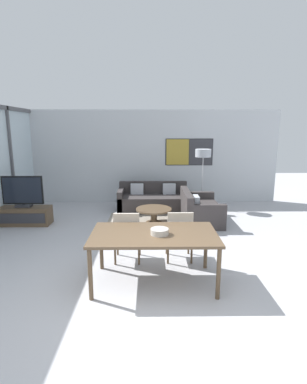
{
  "coord_description": "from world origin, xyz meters",
  "views": [
    {
      "loc": [
        0.07,
        -3.22,
        2.25
      ],
      "look_at": [
        0.16,
        2.9,
        0.95
      ],
      "focal_mm": 28.0,
      "sensor_mm": 36.0,
      "label": 1
    }
  ],
  "objects_px": {
    "floor_lamp": "(203,156)",
    "fruit_bowl": "(160,231)",
    "tv_console": "(25,216)",
    "dining_chair_centre": "(179,233)",
    "coffee_table": "(154,212)",
    "dining_chair_left": "(127,234)",
    "television": "(23,192)",
    "sofa_main": "(153,200)",
    "sofa_side": "(198,211)",
    "dining_table": "(154,237)"
  },
  "relations": [
    {
      "from": "floor_lamp",
      "to": "sofa_main",
      "type": "bearing_deg",
      "value": -175.28
    },
    {
      "from": "coffee_table",
      "to": "dining_chair_left",
      "type": "distance_m",
      "value": 2.2
    },
    {
      "from": "television",
      "to": "dining_chair_left",
      "type": "distance_m",
      "value": 3.34
    },
    {
      "from": "television",
      "to": "fruit_bowl",
      "type": "height_order",
      "value": "television"
    },
    {
      "from": "dining_chair_centre",
      "to": "floor_lamp",
      "type": "height_order",
      "value": "floor_lamp"
    },
    {
      "from": "sofa_main",
      "to": "dining_chair_left",
      "type": "relative_size",
      "value": 2.16
    },
    {
      "from": "tv_console",
      "to": "dining_chair_left",
      "type": "bearing_deg",
      "value": -38.66
    },
    {
      "from": "dining_chair_centre",
      "to": "television",
      "type": "bearing_deg",
      "value": 149.59
    },
    {
      "from": "floor_lamp",
      "to": "tv_console",
      "type": "bearing_deg",
      "value": -162.16
    },
    {
      "from": "television",
      "to": "sofa_main",
      "type": "xyz_separation_m",
      "value": [
        3.08,
        1.32,
        -0.53
      ]
    },
    {
      "from": "sofa_side",
      "to": "floor_lamp",
      "type": "bearing_deg",
      "value": -13.56
    },
    {
      "from": "television",
      "to": "sofa_side",
      "type": "relative_size",
      "value": 0.64
    },
    {
      "from": "tv_console",
      "to": "fruit_bowl",
      "type": "height_order",
      "value": "fruit_bowl"
    },
    {
      "from": "coffee_table",
      "to": "fruit_bowl",
      "type": "height_order",
      "value": "fruit_bowl"
    },
    {
      "from": "sofa_main",
      "to": "dining_chair_centre",
      "type": "xyz_separation_m",
      "value": [
        0.41,
        -3.37,
        0.24
      ]
    },
    {
      "from": "sofa_main",
      "to": "sofa_side",
      "type": "xyz_separation_m",
      "value": [
        1.09,
        -1.14,
        -0.0
      ]
    },
    {
      "from": "tv_console",
      "to": "fruit_bowl",
      "type": "distance_m",
      "value": 4.27
    },
    {
      "from": "sofa_side",
      "to": "coffee_table",
      "type": "xyz_separation_m",
      "value": [
        -1.09,
        -0.14,
        0.01
      ]
    },
    {
      "from": "tv_console",
      "to": "coffee_table",
      "type": "height_order",
      "value": "tv_console"
    },
    {
      "from": "sofa_side",
      "to": "floor_lamp",
      "type": "relative_size",
      "value": 0.88
    },
    {
      "from": "dining_chair_left",
      "to": "dining_chair_centre",
      "type": "distance_m",
      "value": 0.89
    },
    {
      "from": "floor_lamp",
      "to": "fruit_bowl",
      "type": "bearing_deg",
      "value": -107.5
    },
    {
      "from": "tv_console",
      "to": "fruit_bowl",
      "type": "bearing_deg",
      "value": -42.41
    },
    {
      "from": "tv_console",
      "to": "dining_chair_centre",
      "type": "relative_size",
      "value": 1.35
    },
    {
      "from": "television",
      "to": "floor_lamp",
      "type": "distance_m",
      "value": 4.75
    },
    {
      "from": "dining_table",
      "to": "dining_chair_centre",
      "type": "bearing_deg",
      "value": 59.17
    },
    {
      "from": "tv_console",
      "to": "sofa_side",
      "type": "height_order",
      "value": "sofa_side"
    },
    {
      "from": "tv_console",
      "to": "floor_lamp",
      "type": "relative_size",
      "value": 0.71
    },
    {
      "from": "dining_chair_left",
      "to": "fruit_bowl",
      "type": "height_order",
      "value": "dining_chair_left"
    },
    {
      "from": "tv_console",
      "to": "sofa_side",
      "type": "distance_m",
      "value": 4.18
    },
    {
      "from": "sofa_main",
      "to": "dining_chair_left",
      "type": "height_order",
      "value": "dining_chair_left"
    },
    {
      "from": "dining_table",
      "to": "dining_chair_left",
      "type": "distance_m",
      "value": 0.86
    },
    {
      "from": "tv_console",
      "to": "dining_chair_centre",
      "type": "bearing_deg",
      "value": -30.4
    },
    {
      "from": "sofa_side",
      "to": "dining_table",
      "type": "distance_m",
      "value": 3.22
    },
    {
      "from": "dining_chair_left",
      "to": "dining_chair_centre",
      "type": "relative_size",
      "value": 1.0
    },
    {
      "from": "sofa_main",
      "to": "sofa_side",
      "type": "bearing_deg",
      "value": -46.13
    },
    {
      "from": "sofa_main",
      "to": "dining_table",
      "type": "height_order",
      "value": "dining_table"
    },
    {
      "from": "sofa_side",
      "to": "floor_lamp",
      "type": "xyz_separation_m",
      "value": [
        0.3,
        1.25,
        1.23
      ]
    },
    {
      "from": "dining_chair_centre",
      "to": "floor_lamp",
      "type": "distance_m",
      "value": 3.75
    },
    {
      "from": "coffee_table",
      "to": "floor_lamp",
      "type": "relative_size",
      "value": 0.51
    },
    {
      "from": "television",
      "to": "dining_chair_centre",
      "type": "xyz_separation_m",
      "value": [
        3.49,
        -2.05,
        -0.29
      ]
    },
    {
      "from": "sofa_main",
      "to": "floor_lamp",
      "type": "bearing_deg",
      "value": 4.72
    },
    {
      "from": "floor_lamp",
      "to": "dining_table",
      "type": "bearing_deg",
      "value": -108.68
    },
    {
      "from": "television",
      "to": "dining_chair_centre",
      "type": "distance_m",
      "value": 4.05
    },
    {
      "from": "fruit_bowl",
      "to": "floor_lamp",
      "type": "relative_size",
      "value": 0.15
    },
    {
      "from": "sofa_side",
      "to": "fruit_bowl",
      "type": "distance_m",
      "value": 3.26
    },
    {
      "from": "tv_console",
      "to": "dining_chair_left",
      "type": "xyz_separation_m",
      "value": [
        2.6,
        -2.08,
        0.29
      ]
    },
    {
      "from": "sofa_side",
      "to": "dining_chair_left",
      "type": "xyz_separation_m",
      "value": [
        -1.57,
        -2.27,
        0.24
      ]
    },
    {
      "from": "sofa_side",
      "to": "dining_chair_left",
      "type": "distance_m",
      "value": 2.77
    },
    {
      "from": "television",
      "to": "sofa_side",
      "type": "height_order",
      "value": "television"
    }
  ]
}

